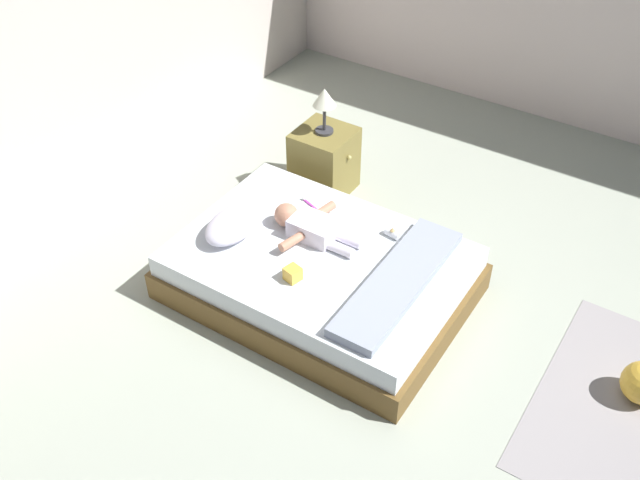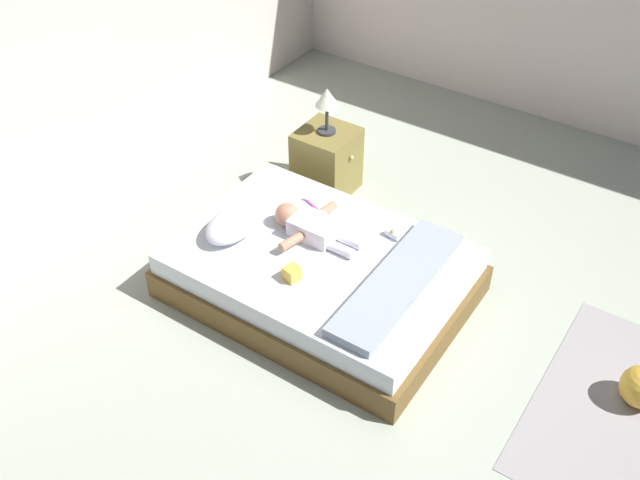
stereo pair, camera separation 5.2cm
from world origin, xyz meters
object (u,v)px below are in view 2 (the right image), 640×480
pillow (235,222)px  toothbrush (311,204)px  lamp (327,101)px  toy_block (292,273)px  bed (320,273)px  baby_bottle (393,234)px  nightstand (327,161)px  baby (310,226)px

pillow → toothbrush: size_ratio=2.98×
lamp → toy_block: 1.41m
toy_block → bed: bearing=-1.1°
pillow → baby_bottle: size_ratio=4.31×
lamp → baby_bottle: size_ratio=3.22×
nightstand → lamp: 0.50m
nightstand → lamp: size_ratio=1.45×
bed → pillow: bearing=103.1°
baby → nightstand: (0.84, 0.42, -0.15)m
pillow → lamp: 1.13m
bed → lamp: 1.26m
baby → toothbrush: bearing=33.3°
toothbrush → baby_bottle: (0.01, -0.61, 0.02)m
baby → toy_block: size_ratio=5.76×
pillow → nightstand: (1.08, 0.03, -0.16)m
lamp → baby_bottle: bearing=-123.7°
toothbrush → lamp: size_ratio=0.45×
nightstand → baby_bottle: nightstand is taller
baby → toothbrush: baby is taller
bed → nightstand: (0.95, 0.58, 0.08)m
toothbrush → baby: bearing=-146.7°
nightstand → bed: bearing=-148.8°
pillow → toy_block: size_ratio=4.46×
baby → lamp: 1.00m
lamp → toy_block: size_ratio=3.33×
toy_block → nightstand: bearing=24.9°
nightstand → toothbrush: bearing=-156.0°
bed → baby: size_ratio=2.98×
bed → baby_bottle: size_ratio=16.57×
bed → toothbrush: 0.51m
toothbrush → toy_block: (-0.65, -0.31, 0.03)m
bed → toy_block: bearing=178.9°
nightstand → lamp: (0.00, 0.00, 0.50)m
baby → lamp: size_ratio=1.73×
baby → nightstand: 0.95m
nightstand → baby_bottle: size_ratio=4.67×
toothbrush → baby_bottle: 0.61m
nightstand → toy_block: size_ratio=4.83×
baby → toy_block: baby is taller
baby_bottle → pillow: bearing=120.4°
nightstand → toy_block: bearing=-155.1°
pillow → nightstand: nightstand is taller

